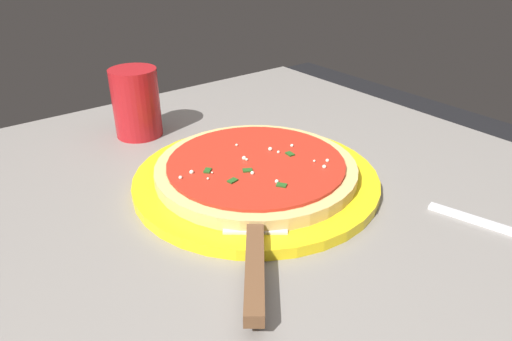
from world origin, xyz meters
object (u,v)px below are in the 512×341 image
object	(u,v)px
serving_plate	(256,179)
pizza	(256,168)
pizza_server	(255,245)
cup_tall_drink	(136,103)

from	to	relation	value
serving_plate	pizza	size ratio (longest dim) A/B	1.22
pizza	pizza_server	size ratio (longest dim) A/B	1.32
pizza	pizza_server	bearing A→B (deg)	141.97
pizza_server	cup_tall_drink	distance (m)	0.38
pizza_server	cup_tall_drink	bearing A→B (deg)	-7.05
serving_plate	cup_tall_drink	world-z (taller)	cup_tall_drink
serving_plate	pizza_server	world-z (taller)	pizza_server
serving_plate	cup_tall_drink	size ratio (longest dim) A/B	2.94
serving_plate	pizza	xyz separation A→B (m)	(-0.00, 0.00, 0.02)
pizza_server	serving_plate	bearing A→B (deg)	-38.03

